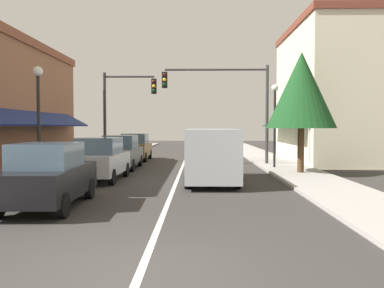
{
  "coord_description": "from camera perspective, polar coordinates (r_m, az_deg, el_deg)",
  "views": [
    {
      "loc": [
        0.88,
        -5.96,
        2.21
      ],
      "look_at": [
        0.55,
        15.4,
        1.3
      ],
      "focal_mm": 38.05,
      "sensor_mm": 36.0,
      "label": 1
    }
  ],
  "objects": [
    {
      "name": "parked_car_nearest_left",
      "position": [
        11.8,
        -19.5,
        -4.19
      ],
      "size": [
        1.88,
        4.15,
        1.77
      ],
      "rotation": [
        0.0,
        0.0,
        0.03
      ],
      "color": "black",
      "rests_on": "ground"
    },
    {
      "name": "traffic_signal_mast_arm",
      "position": [
        23.34,
        5.32,
        6.72
      ],
      "size": [
        6.06,
        0.5,
        5.7
      ],
      "color": "#333333",
      "rests_on": "ground"
    },
    {
      "name": "street_lamp_left_near",
      "position": [
        16.05,
        -20.73,
        5.15
      ],
      "size": [
        0.36,
        0.36,
        4.43
      ],
      "color": "black",
      "rests_on": "ground"
    },
    {
      "name": "lane_center_stripe",
      "position": [
        24.07,
        -1.21,
        -2.83
      ],
      "size": [
        0.14,
        52.0,
        0.01
      ],
      "primitive_type": "cube",
      "color": "silver",
      "rests_on": "ground"
    },
    {
      "name": "parked_car_second_left",
      "position": [
        17.12,
        -12.74,
        -2.09
      ],
      "size": [
        1.84,
        4.13,
        1.77
      ],
      "rotation": [
        0.0,
        0.0,
        -0.02
      ],
      "color": "#B7BABF",
      "rests_on": "ground"
    },
    {
      "name": "street_lamp_right_mid",
      "position": [
        21.4,
        11.53,
        4.47
      ],
      "size": [
        0.36,
        0.36,
        4.38
      ],
      "color": "black",
      "rests_on": "ground"
    },
    {
      "name": "sidewalk_left",
      "position": [
        24.88,
        -13.99,
        -2.6
      ],
      "size": [
        2.6,
        56.0,
        0.12
      ],
      "primitive_type": "cube",
      "color": "gray",
      "rests_on": "ground"
    },
    {
      "name": "traffic_signal_left_corner",
      "position": [
        25.03,
        -9.76,
        5.66
      ],
      "size": [
        3.26,
        0.5,
        5.49
      ],
      "color": "#333333",
      "rests_on": "ground"
    },
    {
      "name": "storefront_right_block",
      "position": [
        27.25,
        18.15,
        6.71
      ],
      "size": [
        5.53,
        10.2,
        8.59
      ],
      "color": "beige",
      "rests_on": "ground"
    },
    {
      "name": "ground_plane",
      "position": [
        24.07,
        -1.21,
        -2.84
      ],
      "size": [
        80.0,
        80.0,
        0.0
      ],
      "primitive_type": "plane",
      "color": "#33302D"
    },
    {
      "name": "van_in_lane",
      "position": [
        16.06,
        2.68,
        -1.37
      ],
      "size": [
        2.02,
        5.19,
        2.12
      ],
      "rotation": [
        0.0,
        0.0,
        0.01
      ],
      "color": "#B2B7BC",
      "rests_on": "ground"
    },
    {
      "name": "parked_car_far_left",
      "position": [
        26.93,
        -7.95,
        -0.42
      ],
      "size": [
        1.8,
        4.11,
        1.77
      ],
      "rotation": [
        0.0,
        0.0,
        0.0
      ],
      "color": "brown",
      "rests_on": "ground"
    },
    {
      "name": "parked_car_third_left",
      "position": [
        21.65,
        -9.9,
        -1.13
      ],
      "size": [
        1.8,
        4.11,
        1.77
      ],
      "rotation": [
        0.0,
        0.0,
        -0.01
      ],
      "color": "#4C5156",
      "rests_on": "ground"
    },
    {
      "name": "tree_right_near",
      "position": [
        19.34,
        15.08,
        7.26
      ],
      "size": [
        3.16,
        3.16,
        5.62
      ],
      "color": "#4C331E",
      "rests_on": "ground"
    },
    {
      "name": "sidewalk_right",
      "position": [
        24.49,
        11.77,
        -2.65
      ],
      "size": [
        2.6,
        56.0,
        0.12
      ],
      "primitive_type": "cube",
      "color": "#A39E99",
      "rests_on": "ground"
    }
  ]
}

